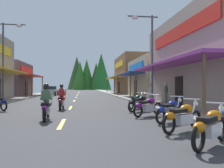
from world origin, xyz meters
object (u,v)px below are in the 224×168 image
(pedestrian_by_shop, at_px, (166,92))
(parked_car_curbside, at_px, (50,91))
(streetlamp_left, at_px, (7,51))
(rider_cruising_lead, at_px, (46,105))
(motorcycle_parked_right_3, at_px, (148,106))
(motorcycle_parked_right_4, at_px, (140,103))
(motorcycle_parked_right_2, at_px, (170,110))
(motorcycle_parked_right_5, at_px, (137,101))
(rider_cruising_trailing, at_px, (62,99))
(motorcycle_parked_right_1, at_px, (183,116))
(streetlamp_right, at_px, (148,47))
(pedestrian_waiting, at_px, (150,92))
(motorcycle_parked_right_0, at_px, (211,126))

(pedestrian_by_shop, bearing_deg, parked_car_curbside, -44.87)
(streetlamp_left, height_order, rider_cruising_lead, streetlamp_left)
(motorcycle_parked_right_3, relative_size, motorcycle_parked_right_4, 1.03)
(motorcycle_parked_right_2, bearing_deg, motorcycle_parked_right_5, 52.27)
(streetlamp_left, distance_m, rider_cruising_trailing, 7.84)
(rider_cruising_lead, bearing_deg, motorcycle_parked_right_3, -86.61)
(streetlamp_left, distance_m, motorcycle_parked_right_1, 16.00)
(rider_cruising_trailing, bearing_deg, streetlamp_right, -78.95)
(motorcycle_parked_right_2, height_order, motorcycle_parked_right_5, same)
(motorcycle_parked_right_1, xyz_separation_m, parked_car_curbside, (-8.01, 27.95, 0.20))
(motorcycle_parked_right_3, bearing_deg, motorcycle_parked_right_1, -124.51)
(rider_cruising_lead, relative_size, pedestrian_waiting, 1.27)
(motorcycle_parked_right_0, height_order, motorcycle_parked_right_1, same)
(streetlamp_left, bearing_deg, pedestrian_by_shop, -19.67)
(motorcycle_parked_right_5, distance_m, pedestrian_waiting, 3.92)
(motorcycle_parked_right_0, relative_size, motorcycle_parked_right_2, 0.99)
(motorcycle_parked_right_0, distance_m, rider_cruising_trailing, 10.18)
(motorcycle_parked_right_3, distance_m, pedestrian_waiting, 7.38)
(motorcycle_parked_right_3, xyz_separation_m, pedestrian_by_shop, (2.66, 4.52, 0.52))
(motorcycle_parked_right_1, relative_size, pedestrian_waiting, 1.10)
(streetlamp_right, distance_m, motorcycle_parked_right_2, 7.58)
(motorcycle_parked_right_3, height_order, pedestrian_waiting, pedestrian_waiting)
(rider_cruising_lead, relative_size, pedestrian_by_shop, 1.24)
(rider_cruising_trailing, bearing_deg, pedestrian_waiting, -62.56)
(motorcycle_parked_right_5, height_order, rider_cruising_trailing, rider_cruising_trailing)
(motorcycle_parked_right_1, xyz_separation_m, pedestrian_waiting, (2.25, 10.69, 0.49))
(motorcycle_parked_right_3, xyz_separation_m, motorcycle_parked_right_4, (0.14, 2.01, 0.00))
(motorcycle_parked_right_5, bearing_deg, motorcycle_parked_right_0, -141.64)
(motorcycle_parked_right_5, relative_size, parked_car_curbside, 0.39)
(motorcycle_parked_right_1, distance_m, motorcycle_parked_right_2, 1.88)
(pedestrian_waiting, bearing_deg, motorcycle_parked_right_3, -129.58)
(rider_cruising_trailing, bearing_deg, streetlamp_left, 45.59)
(streetlamp_left, relative_size, motorcycle_parked_right_2, 3.79)
(streetlamp_right, relative_size, motorcycle_parked_right_5, 3.80)
(pedestrian_waiting, bearing_deg, rider_cruising_trailing, -175.65)
(motorcycle_parked_right_2, relative_size, motorcycle_parked_right_3, 0.97)
(motorcycle_parked_right_4, bearing_deg, pedestrian_waiting, 29.12)
(motorcycle_parked_right_1, xyz_separation_m, motorcycle_parked_right_5, (0.29, 7.33, 0.00))
(motorcycle_parked_right_0, relative_size, motorcycle_parked_right_1, 0.93)
(streetlamp_left, height_order, motorcycle_parked_right_5, streetlamp_left)
(motorcycle_parked_right_4, bearing_deg, motorcycle_parked_right_1, -128.33)
(streetlamp_left, distance_m, streetlamp_right, 11.39)
(streetlamp_right, height_order, motorcycle_parked_right_1, streetlamp_right)
(rider_cruising_trailing, bearing_deg, motorcycle_parked_right_0, -152.90)
(pedestrian_by_shop, bearing_deg, streetlamp_right, 7.95)
(motorcycle_parked_right_1, height_order, motorcycle_parked_right_3, same)
(rider_cruising_trailing, height_order, pedestrian_waiting, pedestrian_waiting)
(motorcycle_parked_right_2, relative_size, parked_car_curbside, 0.40)
(motorcycle_parked_right_2, bearing_deg, parked_car_curbside, 69.50)
(motorcycle_parked_right_2, height_order, rider_cruising_trailing, rider_cruising_trailing)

